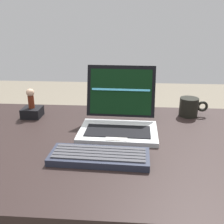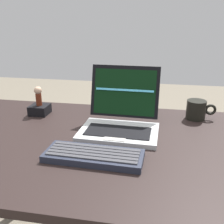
% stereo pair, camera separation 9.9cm
% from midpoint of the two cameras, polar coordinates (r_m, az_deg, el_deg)
% --- Properties ---
extents(desk, '(1.56, 0.82, 0.74)m').
position_cam_midpoint_polar(desk, '(1.03, 5.21, -11.09)').
color(desk, black).
rests_on(desk, ground).
extents(laptop_front, '(0.31, 0.28, 0.24)m').
position_cam_midpoint_polar(laptop_front, '(1.06, 4.54, -1.49)').
color(laptop_front, '#B1B4B5').
rests_on(laptop_front, desk).
extents(external_keyboard, '(0.32, 0.13, 0.03)m').
position_cam_midpoint_polar(external_keyboard, '(0.87, -0.67, -9.42)').
color(external_keyboard, '#232735').
rests_on(external_keyboard, desk).
extents(figurine_stand, '(0.08, 0.08, 0.04)m').
position_cam_midpoint_polar(figurine_stand, '(1.28, -13.19, 0.47)').
color(figurine_stand, black).
rests_on(figurine_stand, desk).
extents(figurine, '(0.04, 0.04, 0.09)m').
position_cam_midpoint_polar(figurine, '(1.26, -13.45, 3.60)').
color(figurine, '#5E2211').
rests_on(figurine, figurine_stand).
extents(coffee_mug, '(0.13, 0.09, 0.09)m').
position_cam_midpoint_polar(coffee_mug, '(1.26, 19.93, 0.42)').
color(coffee_mug, black).
rests_on(coffee_mug, desk).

